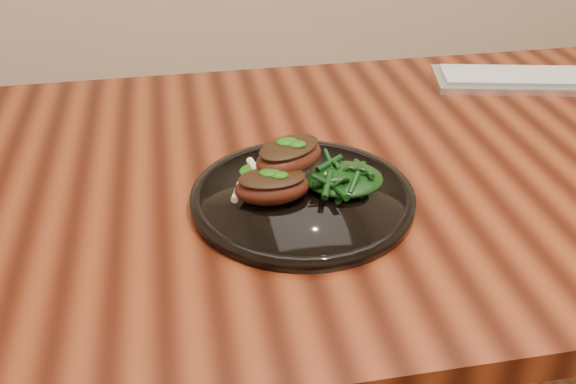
% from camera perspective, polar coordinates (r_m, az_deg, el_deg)
% --- Properties ---
extents(desk, '(1.60, 0.80, 0.75)m').
position_cam_1_polar(desk, '(1.05, 14.28, -0.63)').
color(desk, black).
rests_on(desk, ground).
extents(plate, '(0.30, 0.30, 0.02)m').
position_cam_1_polar(plate, '(0.85, 1.30, -0.44)').
color(plate, black).
rests_on(plate, desk).
extents(lamb_chop_front, '(0.10, 0.07, 0.04)m').
position_cam_1_polar(lamb_chop_front, '(0.82, -1.47, 0.57)').
color(lamb_chop_front, '#4A1A0E').
rests_on(lamb_chop_front, plate).
extents(lamb_chop_back, '(0.12, 0.11, 0.05)m').
position_cam_1_polar(lamb_chop_back, '(0.85, 0.05, 3.25)').
color(lamb_chop_back, '#4A1A0E').
rests_on(lamb_chop_back, plate).
extents(herb_smear, '(0.08, 0.05, 0.00)m').
position_cam_1_polar(herb_smear, '(0.90, -1.85, 2.02)').
color(herb_smear, '#0D4106').
rests_on(herb_smear, plate).
extents(greens_heap, '(0.10, 0.10, 0.04)m').
position_cam_1_polar(greens_heap, '(0.86, 5.08, 1.54)').
color(greens_heap, black).
rests_on(greens_heap, plate).
extents(keyboard, '(0.41, 0.20, 0.02)m').
position_cam_1_polar(keyboard, '(1.31, 21.50, 9.31)').
color(keyboard, silver).
rests_on(keyboard, desk).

